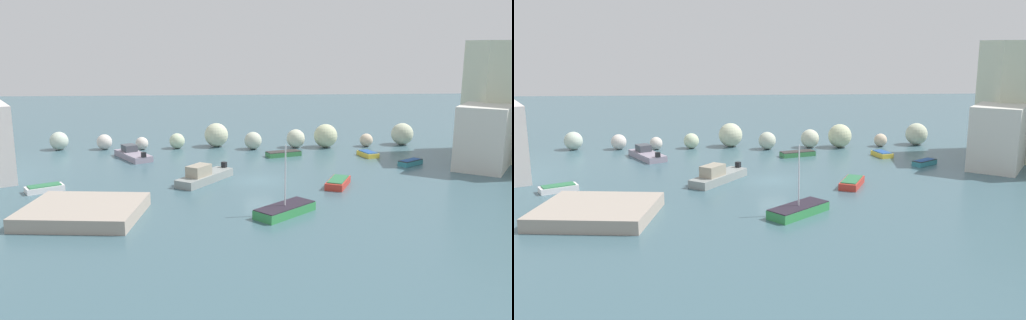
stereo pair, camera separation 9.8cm
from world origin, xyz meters
The scene contains 11 objects.
cove_water centered at (0.00, 0.00, 0.00)m, with size 160.00×160.00×0.00m, color #3E5E6A.
rock_breakwater centered at (1.58, 15.42, 1.17)m, with size 42.09×4.23×2.74m.
stone_dock centered at (-12.84, -9.53, 0.47)m, with size 7.75×6.77×0.95m, color #A39689.
moored_boat_0 centered at (-4.84, -0.24, 0.56)m, with size 5.02×6.16×1.64m.
moored_boat_1 centered at (-17.68, -2.43, 0.27)m, with size 3.20×2.62×0.56m.
moored_boat_2 centered at (15.43, 5.12, 0.28)m, with size 2.86×2.46×0.54m.
moored_boat_3 centered at (6.52, -2.37, 0.32)m, with size 2.81×3.83×0.66m.
moored_boat_4 centered at (1.14, -9.70, 0.36)m, with size 4.72×4.51×4.99m.
moored_boat_5 centered at (-12.56, 10.18, 0.42)m, with size 4.65×5.88×1.32m.
moored_boat_6 centered at (12.34, 9.49, 0.26)m, with size 1.95×2.78×0.54m.
moored_boat_7 centered at (3.36, 10.23, 0.27)m, with size 3.92×2.42×0.55m.
Camera 2 is at (-3.20, -45.67, 11.84)m, focal length 37.69 mm.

